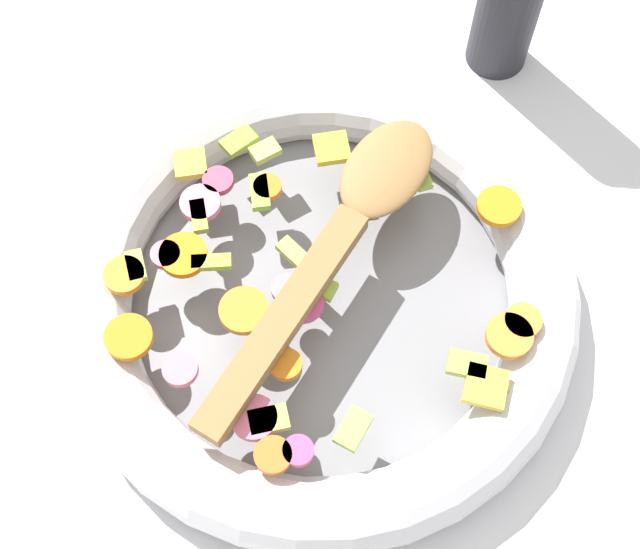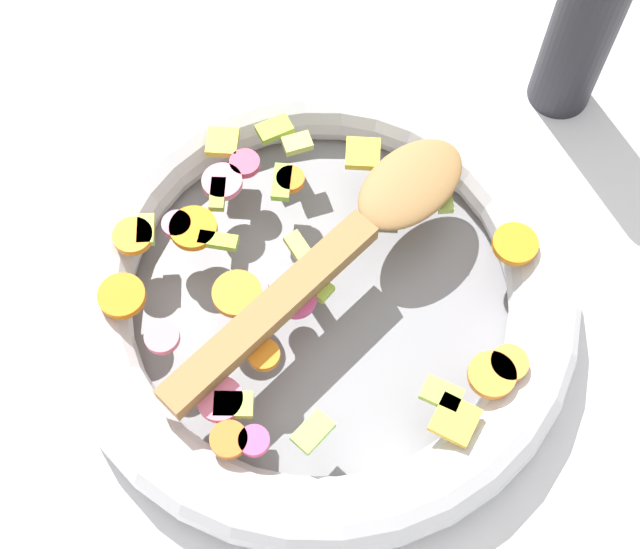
# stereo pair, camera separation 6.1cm
# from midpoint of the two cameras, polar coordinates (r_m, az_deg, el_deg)

# --- Properties ---
(ground_plane) EXTENTS (4.00, 4.00, 0.00)m
(ground_plane) POSITION_cam_midpoint_polar(r_m,az_deg,el_deg) (0.65, -2.65, -2.19)
(ground_plane) COLOR silver
(skillet) EXTENTS (0.37, 0.37, 0.05)m
(skillet) POSITION_cam_midpoint_polar(r_m,az_deg,el_deg) (0.63, -2.73, -1.39)
(skillet) COLOR slate
(skillet) RESTS_ON ground_plane
(chopped_vegetables) EXTENTS (0.28, 0.31, 0.01)m
(chopped_vegetables) POSITION_cam_midpoint_polar(r_m,az_deg,el_deg) (0.60, -4.80, -0.99)
(chopped_vegetables) COLOR orange
(chopped_vegetables) RESTS_ON skillet
(wooden_spoon) EXTENTS (0.17, 0.26, 0.01)m
(wooden_spoon) POSITION_cam_midpoint_polar(r_m,az_deg,el_deg) (0.61, -1.36, 2.44)
(wooden_spoon) COLOR olive
(wooden_spoon) RESTS_ON chopped_vegetables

